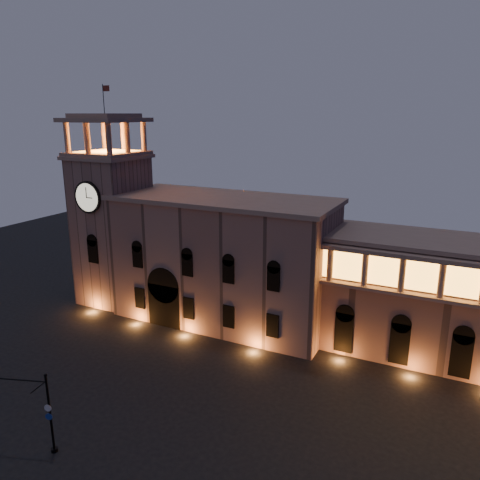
{
  "coord_description": "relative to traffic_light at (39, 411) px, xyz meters",
  "views": [
    {
      "loc": [
        27.46,
        -32.43,
        28.35
      ],
      "look_at": [
        3.56,
        16.0,
        13.74
      ],
      "focal_mm": 35.0,
      "sensor_mm": 36.0,
      "label": 1
    }
  ],
  "objects": [
    {
      "name": "clock_tower",
      "position": [
        -17.39,
        30.0,
        8.52
      ],
      "size": [
        9.8,
        9.8,
        32.4
      ],
      "color": "#8A655A",
      "rests_on": "ground"
    },
    {
      "name": "ground",
      "position": [
        3.11,
        9.02,
        -3.98
      ],
      "size": [
        160.0,
        160.0,
        0.0
      ],
      "primitive_type": "plane",
      "color": "black",
      "rests_on": "ground"
    },
    {
      "name": "government_building",
      "position": [
        1.03,
        30.96,
        4.79
      ],
      "size": [
        30.8,
        12.8,
        17.6
      ],
      "color": "#8A655A",
      "rests_on": "ground"
    },
    {
      "name": "traffic_light",
      "position": [
        0.0,
        0.0,
        0.0
      ],
      "size": [
        5.28,
        2.05,
        7.58
      ],
      "rotation": [
        0.0,
        0.0,
        0.33
      ],
      "color": "black",
      "rests_on": "ground"
    }
  ]
}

